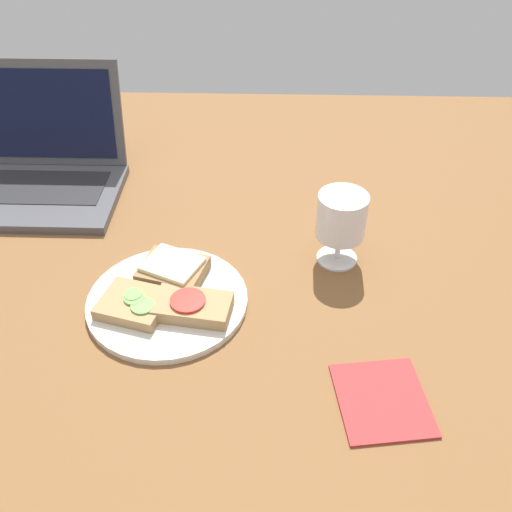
{
  "coord_description": "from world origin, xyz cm",
  "views": [
    {
      "loc": [
        9.63,
        -68.63,
        63.7
      ],
      "look_at": [
        7.58,
        -1.19,
        8.0
      ],
      "focal_mm": 40.0,
      "sensor_mm": 36.0,
      "label": 1
    }
  ],
  "objects_px": {
    "plate": "(168,301)",
    "napkin": "(382,400)",
    "wine_glass": "(341,218)",
    "sandwich_with_cucumber": "(134,304)",
    "sandwich_with_tomato": "(192,306)",
    "sandwich_with_cheese": "(173,269)",
    "laptop": "(34,168)"
  },
  "relations": [
    {
      "from": "plate",
      "to": "sandwich_with_cheese",
      "type": "distance_m",
      "value": 0.05
    },
    {
      "from": "sandwich_with_cucumber",
      "to": "sandwich_with_tomato",
      "type": "xyz_separation_m",
      "value": [
        0.09,
        -0.0,
        0.0
      ]
    },
    {
      "from": "sandwich_with_cucumber",
      "to": "napkin",
      "type": "relative_size",
      "value": 0.9
    },
    {
      "from": "sandwich_with_cucumber",
      "to": "napkin",
      "type": "distance_m",
      "value": 0.38
    },
    {
      "from": "sandwich_with_tomato",
      "to": "wine_glass",
      "type": "height_order",
      "value": "wine_glass"
    },
    {
      "from": "plate",
      "to": "napkin",
      "type": "bearing_deg",
      "value": -29.33
    },
    {
      "from": "sandwich_with_cucumber",
      "to": "wine_glass",
      "type": "distance_m",
      "value": 0.34
    },
    {
      "from": "laptop",
      "to": "napkin",
      "type": "bearing_deg",
      "value": -38.9
    },
    {
      "from": "plate",
      "to": "sandwich_with_cucumber",
      "type": "relative_size",
      "value": 2.17
    },
    {
      "from": "sandwich_with_tomato",
      "to": "napkin",
      "type": "distance_m",
      "value": 0.3
    },
    {
      "from": "wine_glass",
      "to": "napkin",
      "type": "bearing_deg",
      "value": -82.81
    },
    {
      "from": "plate",
      "to": "sandwich_with_cheese",
      "type": "xyz_separation_m",
      "value": [
        0.0,
        0.05,
        0.02
      ]
    },
    {
      "from": "plate",
      "to": "wine_glass",
      "type": "height_order",
      "value": "wine_glass"
    },
    {
      "from": "sandwich_with_cucumber",
      "to": "sandwich_with_tomato",
      "type": "distance_m",
      "value": 0.09
    },
    {
      "from": "napkin",
      "to": "laptop",
      "type": "bearing_deg",
      "value": 141.1
    },
    {
      "from": "sandwich_with_cheese",
      "to": "napkin",
      "type": "height_order",
      "value": "sandwich_with_cheese"
    },
    {
      "from": "sandwich_with_tomato",
      "to": "wine_glass",
      "type": "distance_m",
      "value": 0.27
    },
    {
      "from": "plate",
      "to": "sandwich_with_cheese",
      "type": "bearing_deg",
      "value": 87.11
    },
    {
      "from": "wine_glass",
      "to": "napkin",
      "type": "height_order",
      "value": "wine_glass"
    },
    {
      "from": "laptop",
      "to": "napkin",
      "type": "relative_size",
      "value": 2.66
    },
    {
      "from": "sandwich_with_tomato",
      "to": "wine_glass",
      "type": "xyz_separation_m",
      "value": [
        0.22,
        0.14,
        0.06
      ]
    },
    {
      "from": "napkin",
      "to": "sandwich_with_cheese",
      "type": "bearing_deg",
      "value": 143.59
    },
    {
      "from": "sandwich_with_cucumber",
      "to": "sandwich_with_cheese",
      "type": "distance_m",
      "value": 0.09
    },
    {
      "from": "sandwich_with_cucumber",
      "to": "laptop",
      "type": "relative_size",
      "value": 0.34
    },
    {
      "from": "sandwich_with_tomato",
      "to": "wine_glass",
      "type": "bearing_deg",
      "value": 32.36
    },
    {
      "from": "plate",
      "to": "sandwich_with_tomato",
      "type": "xyz_separation_m",
      "value": [
        0.04,
        -0.03,
        0.02
      ]
    },
    {
      "from": "napkin",
      "to": "sandwich_with_cucumber",
      "type": "bearing_deg",
      "value": 157.16
    },
    {
      "from": "sandwich_with_cucumber",
      "to": "sandwich_with_tomato",
      "type": "relative_size",
      "value": 0.94
    },
    {
      "from": "sandwich_with_tomato",
      "to": "napkin",
      "type": "relative_size",
      "value": 0.96
    },
    {
      "from": "sandwich_with_tomato",
      "to": "sandwich_with_cheese",
      "type": "distance_m",
      "value": 0.09
    },
    {
      "from": "sandwich_with_cucumber",
      "to": "sandwich_with_cheese",
      "type": "bearing_deg",
      "value": 57.45
    },
    {
      "from": "sandwich_with_tomato",
      "to": "sandwich_with_cucumber",
      "type": "bearing_deg",
      "value": 177.19
    }
  ]
}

